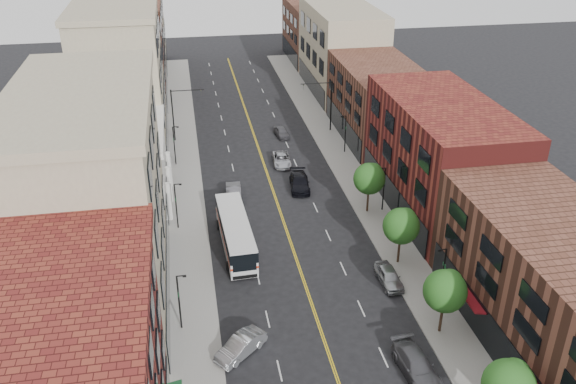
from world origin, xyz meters
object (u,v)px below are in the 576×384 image
car_angle_b (241,346)px  car_lane_behind (233,191)px  car_parked_mid (416,365)px  car_lane_c (281,132)px  city_bus (235,231)px  car_lane_b (282,159)px  car_lane_a (300,182)px  car_parked_far (389,276)px

car_angle_b → car_lane_behind: 25.78m
car_parked_mid → car_lane_behind: 31.80m
car_lane_c → city_bus: bearing=-115.5°
car_lane_b → car_lane_c: 9.35m
car_lane_behind → car_lane_a: car_lane_behind is taller
car_lane_b → car_lane_c: bearing=84.3°
car_lane_b → car_lane_c: size_ratio=1.26×
car_parked_far → city_bus: bearing=145.2°
city_bus → car_lane_behind: bearing=83.4°
car_lane_behind → car_lane_c: size_ratio=1.25×
car_angle_b → car_parked_mid: car_parked_mid is taller
car_lane_c → car_parked_mid: bearing=-94.6°
car_angle_b → city_bus: bearing=134.5°
city_bus → car_lane_a: 14.27m
car_parked_far → car_lane_a: size_ratio=0.81×
car_parked_mid → car_parked_far: (1.60, 11.07, -0.04)m
car_angle_b → car_lane_a: 28.28m
city_bus → car_lane_behind: 10.59m
car_lane_b → car_parked_mid: bearing=-80.9°
city_bus → car_parked_far: bearing=-35.6°
car_angle_b → car_lane_behind: size_ratio=0.95×
car_angle_b → car_lane_c: car_angle_b is taller
car_lane_a → car_lane_c: (0.60, 16.27, -0.13)m
car_lane_behind → car_lane_c: 19.06m
car_angle_b → car_parked_mid: (12.40, -4.33, 0.03)m
car_lane_b → car_lane_c: car_lane_b is taller
city_bus → car_lane_a: (8.59, 11.35, -0.98)m
car_lane_behind → car_angle_b: bearing=89.4°
car_parked_mid → car_lane_b: 38.09m
car_lane_a → car_parked_mid: bearing=-79.0°
car_angle_b → car_lane_c: (10.34, 42.82, -0.09)m
car_angle_b → car_parked_far: size_ratio=1.04×
car_parked_far → car_lane_behind: size_ratio=0.91×
car_angle_b → car_lane_a: size_ratio=0.84×
car_lane_a → car_lane_behind: bearing=-167.8°
car_parked_mid → car_lane_b: bearing=89.7°
car_angle_b → car_lane_b: (8.82, 33.59, -0.08)m
car_parked_far → car_lane_b: car_parked_far is taller
city_bus → car_lane_a: city_bus is taller
car_lane_b → car_lane_c: (1.52, 9.23, -0.02)m
car_lane_behind → car_lane_b: size_ratio=0.99×
car_parked_far → car_lane_c: (-3.66, 36.07, -0.09)m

